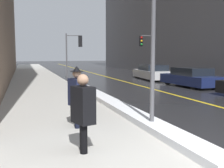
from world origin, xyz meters
name	(u,v)px	position (x,y,z in m)	size (l,w,h in m)	color
ground_plane	(194,158)	(0.00, 0.00, 0.00)	(160.00, 160.00, 0.00)	#232326
sidewalk_slab	(40,84)	(-2.00, 15.00, 0.01)	(4.00, 80.00, 0.01)	#B2AFA8
road_centre_stripe	(123,81)	(4.00, 15.00, 0.00)	(0.16, 80.00, 0.00)	gold
snow_bank_curb	(116,105)	(0.20, 5.32, 0.09)	(0.65, 12.35, 0.19)	white
lamp_post	(154,4)	(0.19, 2.28, 3.29)	(0.28, 0.28, 5.58)	#515156
traffic_light_near	(75,46)	(0.93, 17.89, 2.63)	(1.31, 0.33, 3.64)	#515156
traffic_light_far	(146,46)	(7.05, 17.81, 2.69)	(1.31, 0.33, 3.73)	#515156
pedestrian_nearside	(83,109)	(-1.97, 1.01, 0.89)	(0.45, 0.76, 1.60)	black
pedestrian_in_fedora	(77,94)	(-1.73, 2.97, 0.92)	(0.45, 0.75, 1.68)	black
parked_car_navy	(191,78)	(6.82, 10.53, 0.56)	(2.11, 4.33, 1.18)	navy
parked_car_white	(152,72)	(6.71, 15.72, 0.56)	(2.18, 4.75, 1.18)	silver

